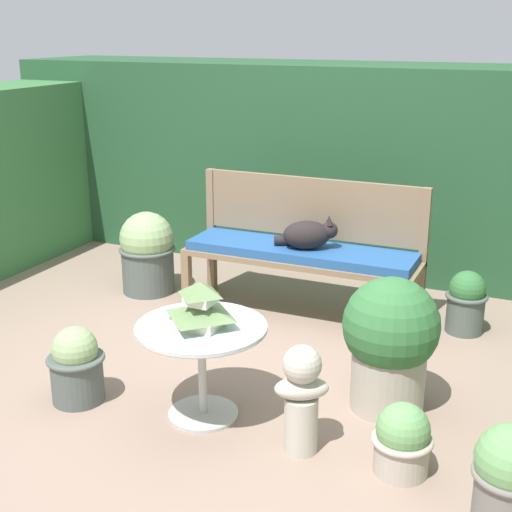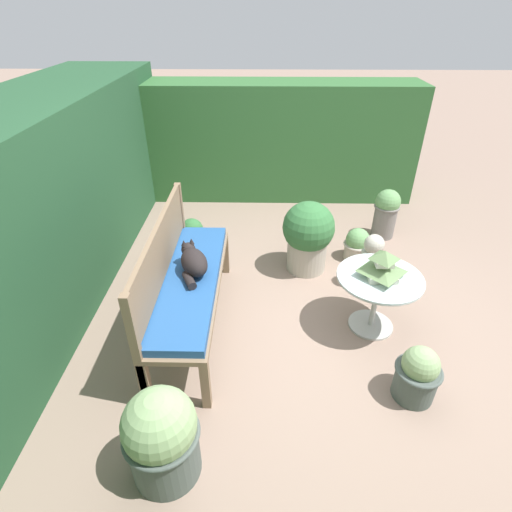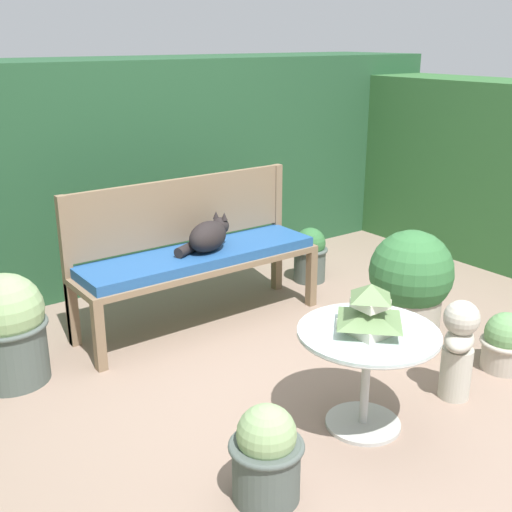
% 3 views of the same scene
% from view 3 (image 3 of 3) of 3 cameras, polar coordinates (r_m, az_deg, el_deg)
% --- Properties ---
extents(ground, '(30.00, 30.00, 0.00)m').
position_cam_3_polar(ground, '(3.71, 3.38, -11.31)').
color(ground, gray).
extents(foliage_hedge_back, '(6.40, 1.09, 1.71)m').
position_cam_3_polar(foliage_hedge_back, '(5.45, -13.48, 7.69)').
color(foliage_hedge_back, '#234C2D').
rests_on(foliage_hedge_back, ground).
extents(garden_bench, '(1.69, 0.47, 0.52)m').
position_cam_3_polar(garden_bench, '(4.28, -5.05, -0.49)').
color(garden_bench, '#7F664C').
rests_on(garden_bench, ground).
extents(bench_backrest, '(1.69, 0.06, 0.98)m').
position_cam_3_polar(bench_backrest, '(4.38, -6.61, 3.41)').
color(bench_backrest, '#7F664C').
rests_on(bench_backrest, ground).
extents(cat, '(0.45, 0.32, 0.23)m').
position_cam_3_polar(cat, '(4.24, -4.27, 1.81)').
color(cat, black).
rests_on(cat, garden_bench).
extents(patio_table, '(0.69, 0.69, 0.53)m').
position_cam_3_polar(patio_table, '(3.20, 9.87, -8.36)').
color(patio_table, '#B7B7B2').
rests_on(patio_table, ground).
extents(pagoda_birdhouse, '(0.30, 0.30, 0.24)m').
position_cam_3_polar(pagoda_birdhouse, '(3.11, 10.09, -4.84)').
color(pagoda_birdhouse, silver).
rests_on(pagoda_birdhouse, patio_table).
extents(garden_bust, '(0.31, 0.26, 0.56)m').
position_cam_3_polar(garden_bust, '(3.62, 17.56, -7.64)').
color(garden_bust, '#B7B2A3').
rests_on(garden_bust, ground).
extents(potted_plant_hedge_corner, '(0.29, 0.29, 0.35)m').
position_cam_3_polar(potted_plant_hedge_corner, '(4.07, 21.30, -7.18)').
color(potted_plant_hedge_corner, '#ADA393').
rests_on(potted_plant_hedge_corner, ground).
extents(potted_plant_bench_right, '(0.44, 0.44, 0.64)m').
position_cam_3_polar(potted_plant_bench_right, '(3.86, -21.19, -6.06)').
color(potted_plant_bench_right, '#4C5651').
rests_on(potted_plant_bench_right, ground).
extents(potted_plant_path_edge, '(0.32, 0.32, 0.44)m').
position_cam_3_polar(potted_plant_path_edge, '(2.81, 0.93, -17.23)').
color(potted_plant_path_edge, '#4C5651').
rests_on(potted_plant_path_edge, ground).
extents(potted_plant_table_near, '(0.29, 0.29, 0.44)m').
position_cam_3_polar(potted_plant_table_near, '(5.13, 4.81, 0.16)').
color(potted_plant_table_near, '#4C5651').
rests_on(potted_plant_table_near, ground).
extents(potted_plant_patio_mid, '(0.52, 0.52, 0.75)m').
position_cam_3_polar(potted_plant_patio_mid, '(4.12, 13.53, -2.56)').
color(potted_plant_patio_mid, '#ADA393').
rests_on(potted_plant_patio_mid, ground).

